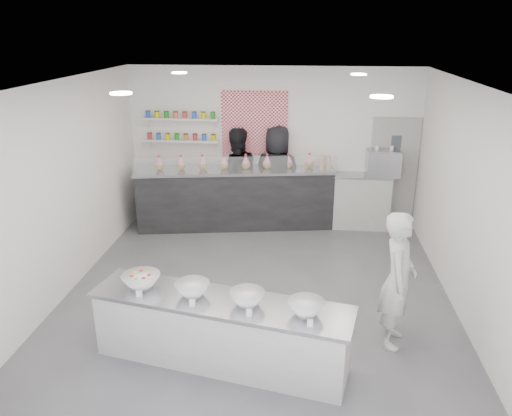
{
  "coord_description": "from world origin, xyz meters",
  "views": [
    {
      "loc": [
        0.63,
        -6.37,
        3.67
      ],
      "look_at": [
        -0.06,
        0.4,
        1.19
      ],
      "focal_mm": 35.0,
      "sensor_mm": 36.0,
      "label": 1
    }
  ],
  "objects_px": {
    "back_bar": "(236,198)",
    "staff_right": "(277,176)",
    "espresso_machine": "(383,163)",
    "staff_left": "(236,176)",
    "prep_counter": "(220,331)",
    "espresso_ledge": "(352,201)",
    "woman_prep": "(398,280)"
  },
  "relations": [
    {
      "from": "espresso_ledge",
      "to": "woman_prep",
      "type": "relative_size",
      "value": 0.83
    },
    {
      "from": "prep_counter",
      "to": "staff_right",
      "type": "height_order",
      "value": "staff_right"
    },
    {
      "from": "staff_left",
      "to": "espresso_machine",
      "type": "bearing_deg",
      "value": 160.53
    },
    {
      "from": "prep_counter",
      "to": "staff_right",
      "type": "bearing_deg",
      "value": 97.11
    },
    {
      "from": "back_bar",
      "to": "woman_prep",
      "type": "bearing_deg",
      "value": -64.91
    },
    {
      "from": "espresso_ledge",
      "to": "prep_counter",
      "type": "bearing_deg",
      "value": -112.5
    },
    {
      "from": "espresso_machine",
      "to": "staff_right",
      "type": "relative_size",
      "value": 0.32
    },
    {
      "from": "back_bar",
      "to": "staff_left",
      "type": "bearing_deg",
      "value": 85.57
    },
    {
      "from": "prep_counter",
      "to": "espresso_ledge",
      "type": "bearing_deg",
      "value": 79.29
    },
    {
      "from": "back_bar",
      "to": "espresso_machine",
      "type": "relative_size",
      "value": 6.1
    },
    {
      "from": "staff_left",
      "to": "staff_right",
      "type": "relative_size",
      "value": 0.97
    },
    {
      "from": "staff_left",
      "to": "staff_right",
      "type": "xyz_separation_m",
      "value": [
        0.79,
        0.0,
        0.03
      ]
    },
    {
      "from": "espresso_machine",
      "to": "staff_left",
      "type": "xyz_separation_m",
      "value": [
        -2.76,
        0.04,
        -0.34
      ]
    },
    {
      "from": "espresso_machine",
      "to": "staff_left",
      "type": "bearing_deg",
      "value": 179.21
    },
    {
      "from": "back_bar",
      "to": "staff_left",
      "type": "relative_size",
      "value": 1.98
    },
    {
      "from": "prep_counter",
      "to": "espresso_machine",
      "type": "bearing_deg",
      "value": 73.75
    },
    {
      "from": "espresso_ledge",
      "to": "espresso_machine",
      "type": "bearing_deg",
      "value": 0.0
    },
    {
      "from": "espresso_ledge",
      "to": "espresso_machine",
      "type": "xyz_separation_m",
      "value": [
        0.52,
        0.0,
        0.76
      ]
    },
    {
      "from": "prep_counter",
      "to": "espresso_ledge",
      "type": "distance_m",
      "value": 4.73
    },
    {
      "from": "back_bar",
      "to": "staff_left",
      "type": "height_order",
      "value": "staff_left"
    },
    {
      "from": "woman_prep",
      "to": "staff_right",
      "type": "bearing_deg",
      "value": 35.63
    },
    {
      "from": "espresso_machine",
      "to": "woman_prep",
      "type": "xyz_separation_m",
      "value": [
        -0.3,
        -3.77,
        -0.43
      ]
    },
    {
      "from": "prep_counter",
      "to": "staff_right",
      "type": "xyz_separation_m",
      "value": [
        0.36,
        4.41,
        0.56
      ]
    },
    {
      "from": "woman_prep",
      "to": "staff_left",
      "type": "relative_size",
      "value": 0.9
    },
    {
      "from": "prep_counter",
      "to": "woman_prep",
      "type": "xyz_separation_m",
      "value": [
        2.03,
        0.6,
        0.44
      ]
    },
    {
      "from": "staff_left",
      "to": "staff_right",
      "type": "distance_m",
      "value": 0.79
    },
    {
      "from": "prep_counter",
      "to": "back_bar",
      "type": "bearing_deg",
      "value": 107.43
    },
    {
      "from": "espresso_ledge",
      "to": "back_bar",
      "type": "bearing_deg",
      "value": -174.55
    },
    {
      "from": "espresso_machine",
      "to": "staff_right",
      "type": "xyz_separation_m",
      "value": [
        -1.97,
        0.04,
        -0.32
      ]
    },
    {
      "from": "prep_counter",
      "to": "espresso_ledge",
      "type": "xyz_separation_m",
      "value": [
        1.81,
        4.37,
        0.12
      ]
    },
    {
      "from": "prep_counter",
      "to": "staff_left",
      "type": "bearing_deg",
      "value": 107.39
    },
    {
      "from": "back_bar",
      "to": "staff_right",
      "type": "xyz_separation_m",
      "value": [
        0.77,
        0.25,
        0.39
      ]
    }
  ]
}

